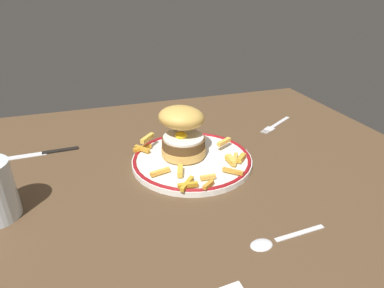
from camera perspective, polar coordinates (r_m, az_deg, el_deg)
ground_plane at (r=67.42cm, az=-2.29°, el=-7.25°), size 112.62×93.74×4.00cm
dinner_plate at (r=70.85cm, az=0.00°, el=-2.72°), size 26.01×26.01×1.60cm
burger at (r=69.71cm, az=-1.70°, el=2.40°), size 13.43×13.24×10.92cm
fries_pile at (r=69.44cm, az=0.04°, el=-1.97°), size 22.79×23.93×2.88cm
fork at (r=92.74cm, az=14.46°, el=3.30°), size 13.00×8.70×0.36cm
knife at (r=82.33cm, az=-24.51°, el=-1.36°), size 18.04×2.20×0.70cm
spoon at (r=52.70cm, az=13.56°, el=-16.18°), size 13.38×2.80×0.90cm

